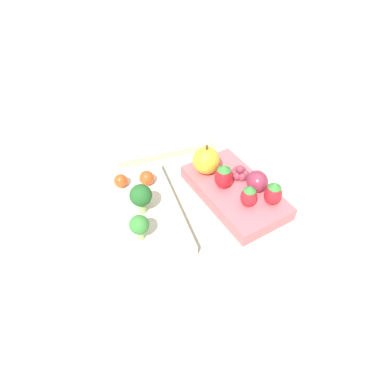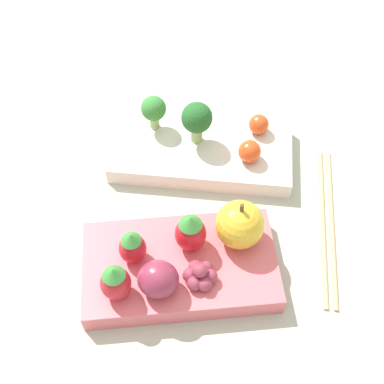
# 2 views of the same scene
# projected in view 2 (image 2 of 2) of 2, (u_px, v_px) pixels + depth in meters

# --- Properties ---
(ground_plane) EXTENTS (4.00, 4.00, 0.00)m
(ground_plane) POSITION_uv_depth(u_px,v_px,m) (186.00, 209.00, 0.62)
(ground_plane) COLOR #ADB7A3
(bento_box_savoury) EXTENTS (0.22, 0.11, 0.02)m
(bento_box_savoury) POSITION_uv_depth(u_px,v_px,m) (202.00, 151.00, 0.65)
(bento_box_savoury) COLOR silver
(bento_box_savoury) RESTS_ON ground_plane
(bento_box_fruit) EXTENTS (0.22, 0.14, 0.03)m
(bento_box_fruit) POSITION_uv_depth(u_px,v_px,m) (180.00, 267.00, 0.56)
(bento_box_fruit) COLOR #DB6670
(bento_box_fruit) RESTS_ON ground_plane
(broccoli_floret_0) EXTENTS (0.03, 0.03, 0.05)m
(broccoli_floret_0) POSITION_uv_depth(u_px,v_px,m) (154.00, 110.00, 0.64)
(broccoli_floret_0) COLOR #93B770
(broccoli_floret_0) RESTS_ON bento_box_savoury
(broccoli_floret_1) EXTENTS (0.04, 0.04, 0.06)m
(broccoli_floret_1) POSITION_uv_depth(u_px,v_px,m) (197.00, 119.00, 0.62)
(broccoli_floret_1) COLOR #93B770
(broccoli_floret_1) RESTS_ON bento_box_savoury
(cherry_tomato_0) EXTENTS (0.02, 0.02, 0.02)m
(cherry_tomato_0) POSITION_uv_depth(u_px,v_px,m) (259.00, 124.00, 0.65)
(cherry_tomato_0) COLOR #DB4C1E
(cherry_tomato_0) RESTS_ON bento_box_savoury
(cherry_tomato_1) EXTENTS (0.03, 0.03, 0.03)m
(cherry_tomato_1) POSITION_uv_depth(u_px,v_px,m) (250.00, 151.00, 0.62)
(cherry_tomato_1) COLOR #DB4C1E
(cherry_tomato_1) RESTS_ON bento_box_savoury
(apple) EXTENTS (0.05, 0.05, 0.06)m
(apple) POSITION_uv_depth(u_px,v_px,m) (240.00, 225.00, 0.54)
(apple) COLOR gold
(apple) RESTS_ON bento_box_fruit
(strawberry_0) EXTENTS (0.03, 0.03, 0.05)m
(strawberry_0) POSITION_uv_depth(u_px,v_px,m) (191.00, 232.00, 0.54)
(strawberry_0) COLOR red
(strawberry_0) RESTS_ON bento_box_fruit
(strawberry_1) EXTENTS (0.03, 0.03, 0.04)m
(strawberry_1) POSITION_uv_depth(u_px,v_px,m) (132.00, 247.00, 0.53)
(strawberry_1) COLOR red
(strawberry_1) RESTS_ON bento_box_fruit
(strawberry_2) EXTENTS (0.03, 0.03, 0.05)m
(strawberry_2) POSITION_uv_depth(u_px,v_px,m) (115.00, 282.00, 0.51)
(strawberry_2) COLOR red
(strawberry_2) RESTS_ON bento_box_fruit
(plum) EXTENTS (0.04, 0.04, 0.04)m
(plum) POSITION_uv_depth(u_px,v_px,m) (158.00, 279.00, 0.51)
(plum) COLOR #892D47
(plum) RESTS_ON bento_box_fruit
(grape_cluster) EXTENTS (0.04, 0.03, 0.03)m
(grape_cluster) POSITION_uv_depth(u_px,v_px,m) (200.00, 275.00, 0.53)
(grape_cluster) COLOR #93384C
(grape_cluster) RESTS_ON bento_box_fruit
(chopsticks_pair) EXTENTS (0.02, 0.21, 0.01)m
(chopsticks_pair) POSITION_uv_depth(u_px,v_px,m) (328.00, 223.00, 0.60)
(chopsticks_pair) COLOR tan
(chopsticks_pair) RESTS_ON ground_plane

